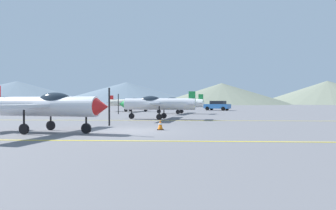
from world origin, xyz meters
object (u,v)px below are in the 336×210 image
at_px(airplane_mid, 157,104).
at_px(airplane_far, 176,103).
at_px(airplane_near, 46,106).
at_px(airplane_back, 131,102).
at_px(car_sedan, 217,105).
at_px(traffic_cone_front, 160,125).

distance_m(airplane_mid, airplane_far, 11.24).
relative_size(airplane_near, airplane_back, 1.00).
bearing_deg(airplane_mid, airplane_near, -113.88).
bearing_deg(car_sedan, airplane_near, -110.73).
distance_m(car_sedan, traffic_cone_front, 33.93).
relative_size(airplane_back, traffic_cone_front, 13.90).
bearing_deg(car_sedan, airplane_back, -156.89).
bearing_deg(airplane_mid, airplane_back, 106.91).
height_order(airplane_far, traffic_cone_front, airplane_far).
bearing_deg(airplane_back, car_sedan, 23.11).
bearing_deg(airplane_back, traffic_cone_front, -76.65).
distance_m(airplane_back, traffic_cone_front, 28.03).
distance_m(airplane_mid, airplane_back, 18.75).
bearing_deg(airplane_near, airplane_back, 91.29).
height_order(airplane_mid, airplane_back, same).
bearing_deg(car_sedan, airplane_far, -118.10).
bearing_deg(traffic_cone_front, airplane_mid, 96.21).
relative_size(airplane_near, traffic_cone_front, 13.87).
relative_size(airplane_near, car_sedan, 1.77).
bearing_deg(airplane_back, airplane_mid, -73.09).
bearing_deg(airplane_mid, car_sedan, 70.75).
xyz_separation_m(airplane_far, airplane_back, (-7.00, 6.80, 0.00)).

